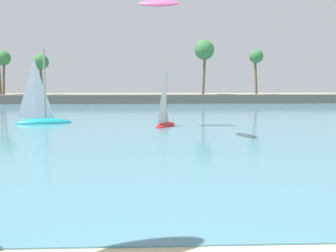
% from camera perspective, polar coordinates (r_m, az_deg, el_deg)
% --- Properties ---
extents(sea, '(220.00, 110.39, 0.06)m').
position_cam_1_polar(sea, '(67.25, -2.31, 2.44)').
color(sea, teal).
rests_on(sea, ground).
extents(palm_headland, '(115.30, 6.17, 12.68)m').
position_cam_1_polar(palm_headland, '(82.37, -0.63, 5.17)').
color(palm_headland, '#605B54').
rests_on(palm_headland, ground).
extents(sailboat_near_shore, '(3.06, 4.33, 6.12)m').
position_cam_1_polar(sailboat_near_shore, '(42.75, -0.43, 0.71)').
color(sailboat_near_shore, red).
rests_on(sailboat_near_shore, sea).
extents(sailboat_toward_headland, '(6.48, 3.12, 9.04)m').
position_cam_1_polar(sailboat_toward_headland, '(47.57, -17.38, 1.33)').
color(sailboat_toward_headland, teal).
rests_on(sailboat_toward_headland, sea).
extents(kite_aloft_drifting_left, '(4.27, 1.78, 1.14)m').
position_cam_1_polar(kite_aloft_drifting_left, '(42.45, -1.31, 16.90)').
color(kite_aloft_drifting_left, '#EA5693').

